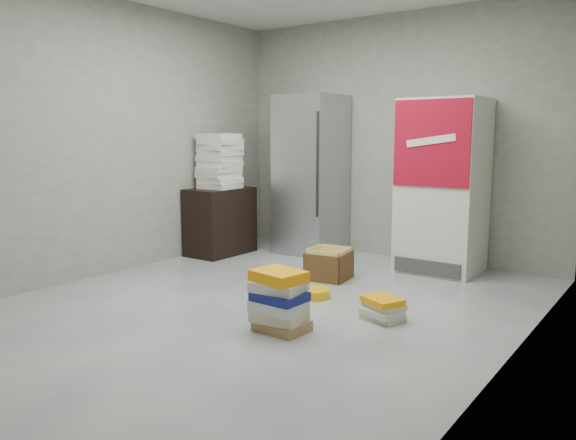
{
  "coord_description": "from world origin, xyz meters",
  "views": [
    {
      "loc": [
        2.87,
        -3.55,
        1.43
      ],
      "look_at": [
        -0.21,
        0.7,
        0.63
      ],
      "focal_mm": 35.0,
      "sensor_mm": 36.0,
      "label": 1
    }
  ],
  "objects_px": {
    "steel_fridge": "(311,175)",
    "coke_cooler": "(442,186)",
    "phonebook_stack_main": "(279,301)",
    "wood_shelf": "(220,221)",
    "cardboard_box": "(329,266)"
  },
  "relations": [
    {
      "from": "steel_fridge",
      "to": "coke_cooler",
      "type": "bearing_deg",
      "value": -0.18
    },
    {
      "from": "coke_cooler",
      "to": "cardboard_box",
      "type": "relative_size",
      "value": 4.13
    },
    {
      "from": "steel_fridge",
      "to": "coke_cooler",
      "type": "distance_m",
      "value": 1.65
    },
    {
      "from": "coke_cooler",
      "to": "phonebook_stack_main",
      "type": "relative_size",
      "value": 3.99
    },
    {
      "from": "cardboard_box",
      "to": "coke_cooler",
      "type": "bearing_deg",
      "value": 44.3
    },
    {
      "from": "coke_cooler",
      "to": "phonebook_stack_main",
      "type": "bearing_deg",
      "value": -96.21
    },
    {
      "from": "steel_fridge",
      "to": "coke_cooler",
      "type": "relative_size",
      "value": 1.06
    },
    {
      "from": "phonebook_stack_main",
      "to": "cardboard_box",
      "type": "relative_size",
      "value": 1.03
    },
    {
      "from": "coke_cooler",
      "to": "phonebook_stack_main",
      "type": "xyz_separation_m",
      "value": [
        -0.27,
        -2.49,
        -0.68
      ]
    },
    {
      "from": "steel_fridge",
      "to": "cardboard_box",
      "type": "xyz_separation_m",
      "value": [
        0.88,
        -0.99,
        -0.82
      ]
    },
    {
      "from": "coke_cooler",
      "to": "phonebook_stack_main",
      "type": "height_order",
      "value": "coke_cooler"
    },
    {
      "from": "cardboard_box",
      "to": "steel_fridge",
      "type": "bearing_deg",
      "value": 123.73
    },
    {
      "from": "steel_fridge",
      "to": "phonebook_stack_main",
      "type": "relative_size",
      "value": 4.22
    },
    {
      "from": "steel_fridge",
      "to": "wood_shelf",
      "type": "height_order",
      "value": "steel_fridge"
    },
    {
      "from": "wood_shelf",
      "to": "cardboard_box",
      "type": "relative_size",
      "value": 1.84
    }
  ]
}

